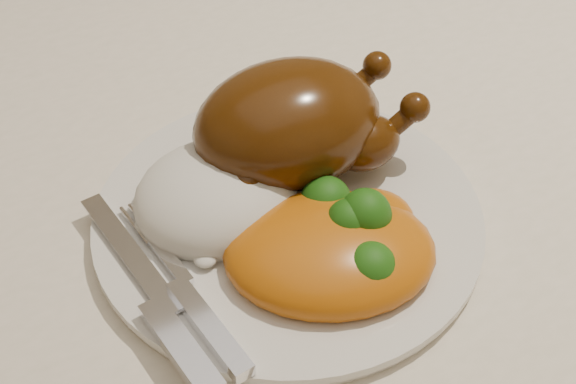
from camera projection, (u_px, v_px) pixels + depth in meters
name	position (u px, v px, depth m)	size (l,w,h in m)	color
dining_table	(369.00, 158.00, 0.74)	(1.60, 0.90, 0.76)	brown
tablecloth	(375.00, 94.00, 0.69)	(1.73, 1.03, 0.18)	silver
dinner_plate	(288.00, 220.00, 0.53)	(0.25, 0.25, 0.01)	silver
roast_chicken	(293.00, 123.00, 0.53)	(0.16, 0.11, 0.08)	#4D2708
rice_mound	(218.00, 198.00, 0.52)	(0.12, 0.11, 0.06)	white
mac_and_cheese	(338.00, 245.00, 0.49)	(0.16, 0.15, 0.06)	orange
cutlery	(177.00, 307.00, 0.46)	(0.04, 0.18, 0.01)	silver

